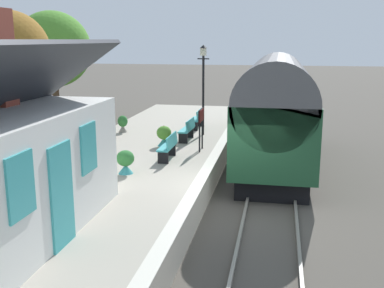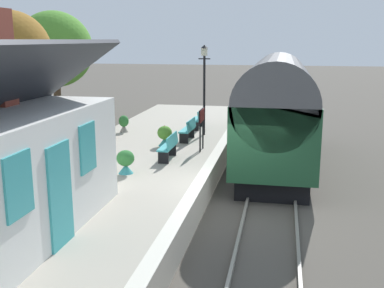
# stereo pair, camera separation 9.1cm
# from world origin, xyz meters

# --- Properties ---
(ground_plane) EXTENTS (160.00, 160.00, 0.00)m
(ground_plane) POSITION_xyz_m (0.00, 0.00, 0.00)
(ground_plane) COLOR #4C473F
(platform) EXTENTS (32.00, 5.72, 0.86)m
(platform) POSITION_xyz_m (0.00, 3.86, 0.43)
(platform) COLOR #A39B8C
(platform) RESTS_ON ground
(platform_edge_coping) EXTENTS (32.00, 0.36, 0.02)m
(platform_edge_coping) POSITION_xyz_m (0.00, 1.18, 0.87)
(platform_edge_coping) COLOR beige
(platform_edge_coping) RESTS_ON platform
(rail_near) EXTENTS (52.00, 0.08, 0.14)m
(rail_near) POSITION_xyz_m (0.00, -1.62, 0.07)
(rail_near) COLOR gray
(rail_near) RESTS_ON ground
(rail_far) EXTENTS (52.00, 0.08, 0.14)m
(rail_far) POSITION_xyz_m (0.00, -0.18, 0.07)
(rail_far) COLOR gray
(rail_far) RESTS_ON ground
(train) EXTENTS (10.19, 2.73, 4.32)m
(train) POSITION_xyz_m (5.77, -0.90, 2.22)
(train) COLOR black
(train) RESTS_ON ground
(bench_by_lamp) EXTENTS (1.40, 0.44, 0.88)m
(bench_by_lamp) POSITION_xyz_m (8.35, 2.69, 1.33)
(bench_by_lamp) COLOR teal
(bench_by_lamp) RESTS_ON platform
(bench_mid_platform) EXTENTS (1.41, 0.48, 0.88)m
(bench_mid_platform) POSITION_xyz_m (5.69, 2.62, 1.33)
(bench_mid_platform) COLOR teal
(bench_mid_platform) RESTS_ON platform
(bench_near_building) EXTENTS (1.40, 0.44, 0.88)m
(bench_near_building) POSITION_xyz_m (2.54, 2.66, 1.33)
(bench_near_building) COLOR teal
(bench_near_building) RESTS_ON platform
(planter_edge_near) EXTENTS (0.55, 0.55, 0.73)m
(planter_edge_near) POSITION_xyz_m (0.64, 3.57, 1.24)
(planter_edge_near) COLOR teal
(planter_edge_near) RESTS_ON platform
(planter_bench_left) EXTENTS (0.57, 0.57, 0.84)m
(planter_bench_left) POSITION_xyz_m (4.56, 3.33, 1.26)
(planter_bench_left) COLOR teal
(planter_bench_left) RESTS_ON platform
(planter_corner_building) EXTENTS (0.43, 0.43, 0.67)m
(planter_corner_building) POSITION_xyz_m (5.52, 6.01, 1.22)
(planter_corner_building) COLOR gray
(planter_corner_building) RESTS_ON platform
(planter_by_door) EXTENTS (0.45, 0.45, 0.75)m
(planter_by_door) POSITION_xyz_m (6.91, 5.82, 1.24)
(planter_by_door) COLOR gray
(planter_by_door) RESTS_ON platform
(lamp_post_platform) EXTENTS (0.32, 0.50, 3.84)m
(lamp_post_platform) POSITION_xyz_m (7.00, 2.19, 3.53)
(lamp_post_platform) COLOR black
(lamp_post_platform) RESTS_ON platform
(station_sign_board) EXTENTS (0.96, 0.06, 1.57)m
(station_sign_board) POSITION_xyz_m (4.11, 1.80, 2.05)
(station_sign_board) COLOR black
(station_sign_board) RESTS_ON platform
(tree_mid_background) EXTENTS (3.52, 3.10, 6.07)m
(tree_mid_background) POSITION_xyz_m (4.67, 9.66, 4.33)
(tree_mid_background) COLOR #4C3828
(tree_mid_background) RESTS_ON ground
(tree_far_right) EXTENTS (4.33, 4.35, 6.53)m
(tree_far_right) POSITION_xyz_m (12.57, 11.86, 4.35)
(tree_far_right) COLOR #4C3828
(tree_far_right) RESTS_ON ground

